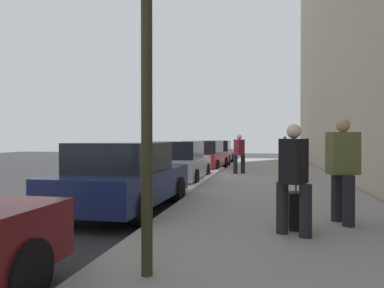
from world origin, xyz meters
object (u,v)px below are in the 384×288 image
Objects in this scene: pedestrian_brown_coat at (285,148)px; pedestrian_burgundy_coat at (239,153)px; pedestrian_black_coat at (294,176)px; parked_car_navy at (125,177)px; pedestrian_olive_coat at (343,168)px; parked_car_silver at (178,162)px; traffic_light_pole at (147,21)px; parked_car_black at (217,152)px; rolling_suitcase at (296,211)px; parked_car_red at (205,156)px.

pedestrian_brown_coat is 1.01× the size of pedestrian_burgundy_coat.
pedestrian_black_coat is at bearing 177.62° from pedestrian_brown_coat.
pedestrian_olive_coat is (-0.91, -4.30, 0.35)m from parked_car_navy.
pedestrian_olive_coat reaches higher than pedestrian_burgundy_coat.
pedestrian_black_coat is at bearing -153.47° from parked_car_silver.
pedestrian_brown_coat is 0.42× the size of traffic_light_pole.
pedestrian_brown_coat is at bearing -19.23° from parked_car_silver.
parked_car_black is 17.78m from pedestrian_olive_coat.
pedestrian_black_coat reaches higher than parked_car_silver.
pedestrian_burgundy_coat reaches higher than parked_car_black.
traffic_light_pole is (-20.11, -1.93, 2.07)m from parked_car_black.
traffic_light_pole reaches higher than parked_car_navy.
parked_car_black is 18.14m from rolling_suitcase.
parked_car_navy is at bearing 67.12° from rolling_suitcase.
parked_car_red is at bearing -0.33° from parked_car_silver.
parked_car_red is at bearing 147.77° from pedestrian_brown_coat.
pedestrian_brown_coat is at bearing -13.45° from pedestrian_burgundy_coat.
pedestrian_brown_coat is at bearing -13.57° from parked_car_navy.
pedestrian_burgundy_coat reaches higher than parked_car_silver.
pedestrian_burgundy_coat is 0.42× the size of traffic_light_pole.
pedestrian_burgundy_coat is (-8.47, -2.05, 0.27)m from parked_car_black.
parked_car_black is 2.49× the size of pedestrian_olive_coat.
pedestrian_burgundy_coat is 1.73× the size of rolling_suitcase.
parked_car_navy is 0.94× the size of parked_car_red.
parked_car_silver is 2.65× the size of pedestrian_brown_coat.
pedestrian_olive_coat is 1.18m from rolling_suitcase.
pedestrian_black_coat reaches higher than pedestrian_burgundy_coat.
pedestrian_black_coat is at bearing -168.90° from parked_car_black.
traffic_light_pole is at bearing -168.17° from parked_car_silver.
pedestrian_brown_coat is 1.00× the size of pedestrian_black_coat.
pedestrian_olive_coat is at bearing -55.27° from rolling_suitcase.
parked_car_navy is 3.91m from pedestrian_black_coat.
parked_car_red is at bearing 33.92° from pedestrian_burgundy_coat.
parked_car_silver is 5.58m from parked_car_red.
pedestrian_olive_coat is (-11.66, -4.35, 0.35)m from parked_car_red.
pedestrian_black_coat reaches higher than parked_car_black.
parked_car_navy is at bearing -179.09° from parked_car_silver.
parked_car_red is 4.76× the size of rolling_suitcase.
traffic_light_pole is (-3.81, -1.80, 2.07)m from parked_car_navy.
parked_car_silver is 11.13m from parked_car_black.
parked_car_silver is at bearing 179.67° from parked_car_red.
pedestrian_brown_coat reaches higher than parked_car_black.
traffic_light_pole reaches higher than pedestrian_olive_coat.
traffic_light_pole reaches higher than pedestrian_brown_coat.
pedestrian_olive_coat is (-17.21, -4.44, 0.35)m from parked_car_black.
parked_car_black is 2.70× the size of pedestrian_burgundy_coat.
parked_car_navy reaches higher than rolling_suitcase.
pedestrian_burgundy_coat is (8.74, 2.39, -0.08)m from pedestrian_olive_coat.
parked_car_red is at bearing 15.42° from pedestrian_black_coat.
rolling_suitcase is at bearing -151.72° from parked_car_silver.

